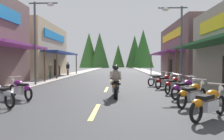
{
  "coord_description": "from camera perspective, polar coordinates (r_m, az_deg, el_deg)",
  "views": [
    {
      "loc": [
        0.87,
        0.22,
        1.68
      ],
      "look_at": [
        0.0,
        21.85,
        0.93
      ],
      "focal_mm": 32.99,
      "sensor_mm": 36.0,
      "label": 1
    }
  ],
  "objects": [
    {
      "name": "treeline_backdrop",
      "position": [
        74.57,
        1.45,
        5.34
      ],
      "size": [
        26.53,
        13.68,
        13.51
      ],
      "color": "#295C23",
      "rests_on": "ground"
    },
    {
      "name": "rider_cruising_lead",
      "position": [
        10.11,
        1.14,
        -3.82
      ],
      "size": [
        0.6,
        2.14,
        1.57
      ],
      "rotation": [
        0.0,
        0.0,
        1.62
      ],
      "color": "black",
      "rests_on": "ground"
    },
    {
      "name": "sidewalk_left",
      "position": [
        30.27,
        -10.83,
        -1.13
      ],
      "size": [
        2.21,
        89.31,
        0.12
      ],
      "primitive_type": "cube",
      "color": "#9E9991",
      "rests_on": "ground"
    },
    {
      "name": "streetlamp_left",
      "position": [
        15.97,
        -19.53,
        10.08
      ],
      "size": [
        2.07,
        0.3,
        6.07
      ],
      "color": "#474C51",
      "rests_on": "ground"
    },
    {
      "name": "storefront_right_far",
      "position": [
        27.43,
        23.58,
        4.97
      ],
      "size": [
        9.24,
        12.74,
        6.38
      ],
      "color": "brown",
      "rests_on": "ground"
    },
    {
      "name": "motorcycle_parked_right_0",
      "position": [
        6.86,
        25.25,
        -8.19
      ],
      "size": [
        1.67,
        1.49,
        1.04
      ],
      "rotation": [
        0.0,
        0.0,
        0.72
      ],
      "color": "black",
      "rests_on": "ground"
    },
    {
      "name": "pedestrian_by_shop",
      "position": [
        25.61,
        -14.36,
        0.17
      ],
      "size": [
        0.41,
        0.5,
        1.57
      ],
      "rotation": [
        0.0,
        0.0,
        3.67
      ],
      "color": "#333F8C",
      "rests_on": "ground"
    },
    {
      "name": "motorcycle_parked_right_5",
      "position": [
        15.48,
        12.75,
        -2.48
      ],
      "size": [
        1.81,
        1.3,
        1.04
      ],
      "rotation": [
        0.0,
        0.0,
        0.61
      ],
      "color": "black",
      "rests_on": "ground"
    },
    {
      "name": "pedestrian_strolling",
      "position": [
        26.92,
        -12.14,
        0.58
      ],
      "size": [
        0.4,
        0.51,
        1.78
      ],
      "rotation": [
        0.0,
        0.0,
        2.62
      ],
      "color": "#726659",
      "rests_on": "ground"
    },
    {
      "name": "motorcycle_parked_right_3",
      "position": [
        12.02,
        16.6,
        -3.78
      ],
      "size": [
        1.37,
        1.77,
        1.04
      ],
      "rotation": [
        0.0,
        0.0,
        0.92
      ],
      "color": "black",
      "rests_on": "ground"
    },
    {
      "name": "motorcycle_parked_right_1",
      "position": [
        8.56,
        21.34,
        -6.13
      ],
      "size": [
        1.65,
        1.52,
        1.04
      ],
      "rotation": [
        0.0,
        0.0,
        0.74
      ],
      "color": "black",
      "rests_on": "ground"
    },
    {
      "name": "motorcycle_parked_right_2",
      "position": [
        10.36,
        19.52,
        -4.72
      ],
      "size": [
        1.73,
        1.43,
        1.04
      ],
      "rotation": [
        0.0,
        0.0,
        0.68
      ],
      "color": "black",
      "rests_on": "ground"
    },
    {
      "name": "centerline_dashes",
      "position": [
        34.43,
        0.84,
        -0.81
      ],
      "size": [
        0.16,
        66.79,
        0.01
      ],
      "color": "#E0C64C",
      "rests_on": "ground"
    },
    {
      "name": "ground",
      "position": [
        29.5,
        0.6,
        -1.39
      ],
      "size": [
        9.79,
        89.31,
        0.1
      ],
      "primitive_type": "cube",
      "color": "#38383A"
    },
    {
      "name": "sidewalk_right",
      "position": [
        29.93,
        12.15,
        -1.17
      ],
      "size": [
        2.21,
        89.31,
        0.12
      ],
      "primitive_type": "cube",
      "color": "#9E9991",
      "rests_on": "ground"
    },
    {
      "name": "storefront_left_far",
      "position": [
        27.9,
        -24.0,
        4.84
      ],
      "size": [
        10.56,
        10.66,
        6.31
      ],
      "color": "tan",
      "rests_on": "ground"
    },
    {
      "name": "rider_cruising_trailing",
      "position": [
        10.31,
        0.81,
        -3.71
      ],
      "size": [
        0.6,
        2.14,
        1.57
      ],
      "rotation": [
        0.0,
        0.0,
        1.59
      ],
      "color": "black",
      "rests_on": "ground"
    },
    {
      "name": "streetlamp_right",
      "position": [
        15.8,
        17.56,
        9.55
      ],
      "size": [
        2.07,
        0.3,
        5.76
      ],
      "color": "#474C51",
      "rests_on": "ground"
    },
    {
      "name": "motorcycle_parked_left_3",
      "position": [
        10.5,
        -24.04,
        -4.69
      ],
      "size": [
        1.76,
        1.38,
        1.04
      ],
      "rotation": [
        0.0,
        0.0,
        2.49
      ],
      "color": "black",
      "rests_on": "ground"
    },
    {
      "name": "motorcycle_parked_right_4",
      "position": [
        14.01,
        14.39,
        -2.95
      ],
      "size": [
        1.59,
        1.58,
        1.04
      ],
      "rotation": [
        0.0,
        0.0,
        0.78
      ],
      "color": "black",
      "rests_on": "ground"
    },
    {
      "name": "pedestrian_waiting",
      "position": [
        21.76,
        -16.7,
        -0.01
      ],
      "size": [
        0.48,
        0.42,
        1.66
      ],
      "rotation": [
        0.0,
        0.0,
        4.09
      ],
      "color": "#3F593F",
      "rests_on": "ground"
    }
  ]
}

